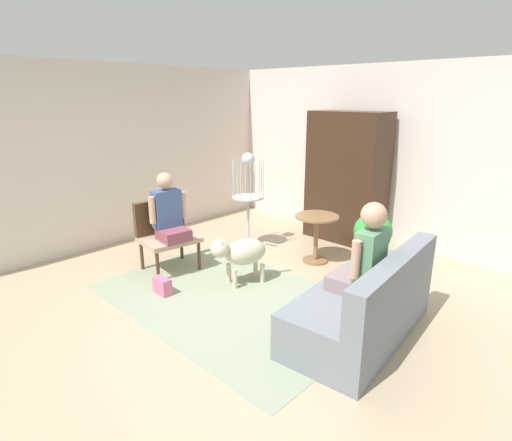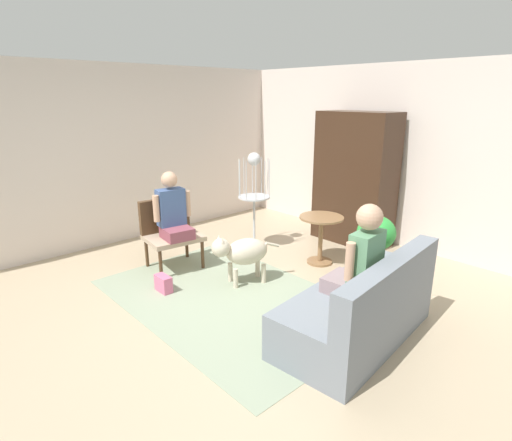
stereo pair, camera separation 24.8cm
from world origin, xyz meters
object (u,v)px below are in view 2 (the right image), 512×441
(round_end_table, at_px, (321,232))
(dog, at_px, (243,252))
(armchair, at_px, (169,227))
(bird_cage_stand, at_px, (254,195))
(potted_plant, at_px, (375,242))
(person_on_couch, at_px, (361,259))
(armoire_cabinet, at_px, (355,179))
(couch, at_px, (362,308))
(handbag, at_px, (163,284))
(person_on_armchair, at_px, (173,211))

(round_end_table, relative_size, dog, 0.80)
(armchair, xyz_separation_m, bird_cage_stand, (0.26, 1.28, 0.27))
(potted_plant, bearing_deg, dog, -134.42)
(person_on_couch, height_order, bird_cage_stand, bird_cage_stand)
(person_on_couch, xyz_separation_m, round_end_table, (-1.36, 1.17, -0.36))
(armoire_cabinet, bearing_deg, couch, -53.53)
(armchair, distance_m, armoire_cabinet, 2.84)
(couch, bearing_deg, armchair, -172.29)
(armchair, relative_size, person_on_couch, 1.02)
(round_end_table, distance_m, handbag, 2.14)
(armchair, height_order, armoire_cabinet, armoire_cabinet)
(armchair, height_order, handbag, armchair)
(person_on_armchair, bearing_deg, person_on_couch, 8.06)
(dog, xyz_separation_m, bird_cage_stand, (-0.82, 0.94, 0.39))
(couch, height_order, person_on_armchair, person_on_armchair)
(person_on_armchair, xyz_separation_m, bird_cage_stand, (0.12, 1.30, 0.01))
(couch, bearing_deg, round_end_table, 140.70)
(couch, xyz_separation_m, handbag, (-2.08, -0.86, -0.21))
(person_on_armchair, relative_size, armoire_cabinet, 0.42)
(couch, bearing_deg, armoire_cabinet, 126.47)
(potted_plant, xyz_separation_m, handbag, (-1.54, -1.94, -0.44))
(armchair, height_order, dog, armchair)
(person_on_couch, height_order, person_on_armchair, person_on_couch)
(armchair, bearing_deg, handbag, -37.88)
(bird_cage_stand, relative_size, handbag, 6.18)
(armchair, relative_size, round_end_table, 1.36)
(couch, relative_size, armoire_cabinet, 0.90)
(armchair, relative_size, person_on_armchair, 1.07)
(bird_cage_stand, distance_m, potted_plant, 1.94)
(couch, xyz_separation_m, dog, (-1.63, -0.03, 0.09))
(armchair, bearing_deg, person_on_armchair, -7.69)
(bird_cage_stand, distance_m, armoire_cabinet, 1.55)
(armoire_cabinet, bearing_deg, potted_plant, -46.15)
(couch, bearing_deg, dog, -178.84)
(person_on_couch, xyz_separation_m, handbag, (-2.05, -0.83, -0.70))
(round_end_table, distance_m, bird_cage_stand, 1.14)
(potted_plant, bearing_deg, round_end_table, 175.55)
(dog, height_order, potted_plant, potted_plant)
(person_on_couch, distance_m, dog, 1.64)
(couch, relative_size, dog, 2.15)
(person_on_couch, distance_m, person_on_armchair, 2.56)
(armchair, relative_size, dog, 1.08)
(couch, height_order, person_on_couch, person_on_couch)
(dog, relative_size, bird_cage_stand, 0.58)
(armchair, relative_size, armoire_cabinet, 0.45)
(couch, height_order, dog, couch)
(dog, bearing_deg, armoire_cabinet, 90.15)
(round_end_table, relative_size, potted_plant, 0.76)
(armoire_cabinet, bearing_deg, person_on_couch, -54.46)
(dog, relative_size, armoire_cabinet, 0.42)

